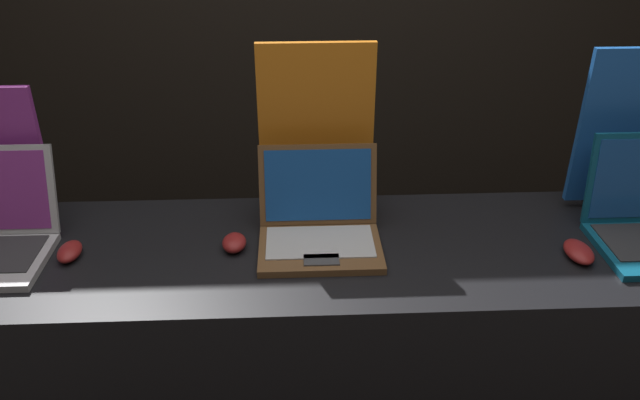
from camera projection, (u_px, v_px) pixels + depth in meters
display_counter at (315, 365)px, 1.94m from camera, size 2.31×0.59×0.87m
mouse_front at (70, 252)px, 1.68m from camera, size 0.06×0.10×0.04m
laptop_middle at (319, 223)px, 1.73m from camera, size 0.34×0.30×0.24m
mouse_middle at (234, 243)px, 1.72m from camera, size 0.07×0.09×0.04m
promo_stand_middle at (316, 133)px, 1.82m from camera, size 0.34×0.07×0.51m
mouse_back at (579, 252)px, 1.68m from camera, size 0.07×0.12×0.04m
promo_stand_back at (631, 134)px, 1.83m from camera, size 0.33×0.07×0.49m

